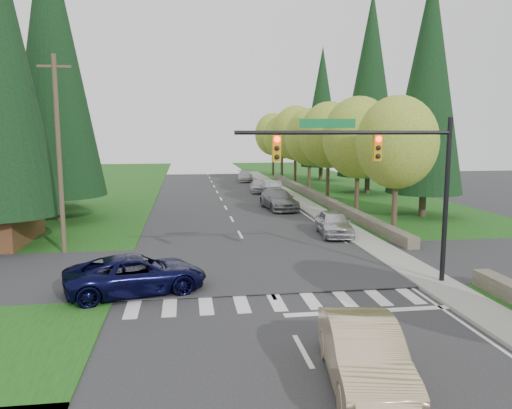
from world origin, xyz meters
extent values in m
plane|color=#28282B|center=(0.00, 0.00, 0.00)|extent=(120.00, 120.00, 0.00)
cube|color=#184C14|center=(13.00, 20.00, 0.03)|extent=(14.00, 110.00, 0.06)
cube|color=#184C14|center=(-13.00, 20.00, 0.03)|extent=(14.00, 110.00, 0.06)
cube|color=#28282B|center=(0.00, 8.00, 0.00)|extent=(120.00, 8.00, 0.10)
cube|color=gray|center=(6.90, 22.00, 0.07)|extent=(1.80, 80.00, 0.13)
cube|color=gray|center=(6.05, 22.00, 0.07)|extent=(0.20, 80.00, 0.13)
cube|color=#4C4438|center=(8.60, 30.00, 0.35)|extent=(0.70, 40.00, 0.70)
cylinder|color=black|center=(7.20, 4.50, 3.40)|extent=(0.20, 0.20, 6.80)
cylinder|color=black|center=(2.90, 4.50, 6.20)|extent=(8.60, 0.16, 0.16)
cube|color=#0C662D|center=(2.20, 4.55, 6.55)|extent=(2.20, 0.04, 0.35)
cube|color=#BF8C0C|center=(4.20, 4.50, 5.60)|extent=(0.32, 0.24, 1.00)
sphere|color=#FF0C05|center=(4.20, 4.36, 5.95)|extent=(0.22, 0.22, 0.22)
cube|color=#BF8C0C|center=(0.20, 4.50, 5.60)|extent=(0.32, 0.24, 1.00)
sphere|color=#FF0C05|center=(0.20, 4.36, 5.95)|extent=(0.22, 0.22, 0.22)
cylinder|color=#473828|center=(-9.50, 12.00, 5.00)|extent=(0.24, 0.24, 10.00)
cube|color=#473828|center=(-9.50, 12.00, 9.40)|extent=(1.60, 0.10, 0.12)
cylinder|color=#38281C|center=(9.20, 14.00, 2.38)|extent=(0.32, 0.32, 4.76)
ellipsoid|color=olive|center=(9.20, 14.00, 5.61)|extent=(4.80, 4.80, 5.52)
cylinder|color=#38281C|center=(9.30, 21.00, 2.46)|extent=(0.32, 0.32, 4.93)
ellipsoid|color=olive|center=(9.30, 21.00, 5.81)|extent=(5.20, 5.20, 5.98)
cylinder|color=#38281C|center=(9.10, 28.00, 2.52)|extent=(0.32, 0.32, 5.04)
ellipsoid|color=olive|center=(9.10, 28.00, 5.94)|extent=(5.00, 5.00, 5.75)
cylinder|color=#38281C|center=(9.20, 35.00, 2.41)|extent=(0.32, 0.32, 4.82)
ellipsoid|color=olive|center=(9.20, 35.00, 5.68)|extent=(5.00, 5.00, 5.75)
cylinder|color=#38281C|center=(9.30, 42.00, 2.58)|extent=(0.32, 0.32, 5.15)
ellipsoid|color=olive|center=(9.30, 42.00, 6.07)|extent=(5.40, 5.40, 6.21)
cylinder|color=#38281C|center=(9.10, 49.00, 2.35)|extent=(0.32, 0.32, 4.70)
ellipsoid|color=olive|center=(9.10, 49.00, 5.54)|extent=(4.80, 4.80, 5.52)
cylinder|color=#38281C|center=(9.20, 56.00, 2.49)|extent=(0.32, 0.32, 4.98)
ellipsoid|color=olive|center=(9.20, 56.00, 5.87)|extent=(5.20, 5.20, 5.98)
cylinder|color=#38281C|center=(-13.00, 14.00, 1.00)|extent=(0.50, 0.50, 2.00)
cylinder|color=#38281C|center=(-12.00, 22.00, 1.00)|extent=(0.50, 0.50, 2.00)
cone|color=black|center=(-12.00, 22.00, 11.30)|extent=(6.46, 6.46, 19.00)
cylinder|color=#38281C|center=(-14.00, 28.00, 1.00)|extent=(0.50, 0.50, 2.00)
cone|color=black|center=(-14.00, 28.00, 10.30)|extent=(5.78, 5.78, 17.00)
cylinder|color=#38281C|center=(14.00, 20.00, 1.00)|extent=(0.50, 0.50, 2.00)
cone|color=black|center=(14.00, 20.00, 9.80)|extent=(5.44, 5.44, 16.00)
cylinder|color=#38281C|center=(15.00, 34.00, 1.00)|extent=(0.50, 0.50, 2.00)
cone|color=black|center=(15.00, 34.00, 10.80)|extent=(6.12, 6.12, 18.00)
cylinder|color=#38281C|center=(14.00, 48.00, 1.00)|extent=(0.50, 0.50, 2.00)
cone|color=black|center=(14.00, 48.00, 9.30)|extent=(5.10, 5.10, 15.00)
imported|color=#D1B68B|center=(1.03, -3.09, 0.81)|extent=(2.37, 5.08, 1.61)
imported|color=black|center=(-5.20, 5.00, 0.75)|extent=(5.87, 3.81, 1.50)
imported|color=silver|center=(5.60, 14.49, 0.76)|extent=(2.18, 4.60, 1.52)
imported|color=slate|center=(4.20, 25.09, 0.79)|extent=(2.74, 5.63, 1.58)
imported|color=#ACACB1|center=(5.16, 33.13, 0.76)|extent=(1.80, 4.68, 1.52)
imported|color=silver|center=(4.20, 36.46, 0.68)|extent=(1.95, 4.13, 1.36)
imported|color=#A6A6AB|center=(4.20, 48.13, 0.66)|extent=(2.14, 4.64, 1.31)
camera|label=1|loc=(-3.24, -14.22, 6.24)|focal=35.00mm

